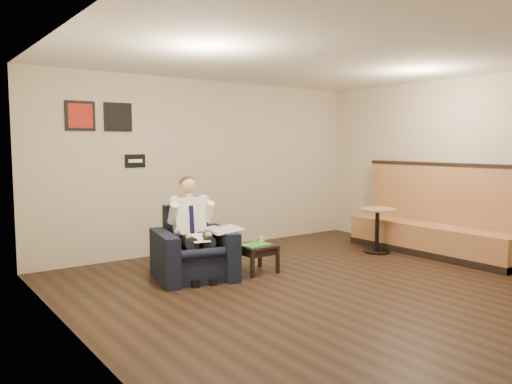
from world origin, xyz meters
TOP-DOWN VIEW (x-y plane):
  - ground at (0.00, 0.00)m, footprint 6.00×6.00m
  - wall_back at (0.00, 3.00)m, footprint 6.00×0.02m
  - wall_left at (-3.00, 0.00)m, footprint 0.02×6.00m
  - wall_right at (3.00, 0.00)m, footprint 0.02×6.00m
  - ceiling at (0.00, 0.00)m, footprint 6.00×6.00m
  - seating_sign at (-1.30, 2.98)m, footprint 0.32×0.02m
  - art_print_left at (-2.10, 2.98)m, footprint 0.42×0.03m
  - art_print_right at (-1.55, 2.98)m, footprint 0.42×0.03m
  - armchair at (-1.15, 1.46)m, footprint 1.14×1.14m
  - seated_man at (-1.18, 1.34)m, footprint 0.79×1.02m
  - lap_papers at (-1.20, 1.25)m, footprint 0.25×0.33m
  - newspaper at (-0.79, 1.28)m, footprint 0.48×0.56m
  - side_table at (-0.32, 1.22)m, footprint 0.48×0.48m
  - green_folder at (-0.34, 1.20)m, footprint 0.41×0.32m
  - coffee_mug at (-0.16, 1.32)m, footprint 0.07×0.07m
  - smartphone at (-0.27, 1.35)m, footprint 0.13×0.08m
  - banquette at (2.59, 0.48)m, footprint 0.67×2.80m
  - cafe_table at (2.00, 1.07)m, footprint 0.67×0.67m

SIDE VIEW (x-z plane):
  - ground at x=0.00m, z-range 0.00..0.00m
  - side_table at x=-0.32m, z-range 0.00..0.38m
  - cafe_table at x=2.00m, z-range 0.00..0.72m
  - smartphone at x=-0.27m, z-range 0.38..0.39m
  - green_folder at x=-0.34m, z-range 0.38..0.40m
  - coffee_mug at x=-0.16m, z-range 0.38..0.47m
  - armchair at x=-1.15m, z-range 0.00..0.93m
  - lap_papers at x=-1.20m, z-range 0.57..0.57m
  - newspaper at x=-0.79m, z-range 0.63..0.64m
  - seated_man at x=-1.18m, z-range 0.00..1.27m
  - banquette at x=2.59m, z-range 0.00..1.43m
  - wall_back at x=0.00m, z-range 0.00..2.80m
  - wall_left at x=-3.00m, z-range 0.00..2.80m
  - wall_right at x=3.00m, z-range 0.00..2.80m
  - seating_sign at x=-1.30m, z-range 1.40..1.60m
  - art_print_left at x=-2.10m, z-range 1.94..2.36m
  - art_print_right at x=-1.55m, z-range 1.94..2.36m
  - ceiling at x=0.00m, z-range 2.79..2.81m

